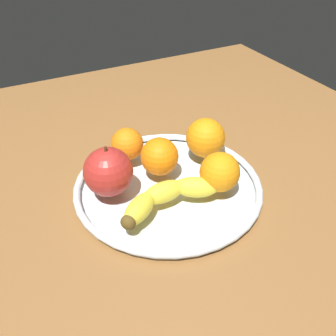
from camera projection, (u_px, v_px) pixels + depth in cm
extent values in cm
cube|color=brown|center=(168.00, 198.00, 67.14)|extent=(114.75, 114.75, 4.00)
cylinder|color=silver|center=(168.00, 189.00, 65.77)|extent=(31.24, 31.24, 0.60)
torus|color=silver|center=(168.00, 185.00, 65.23)|extent=(32.54, 32.54, 1.20)
ellipsoid|color=yellow|center=(195.00, 187.00, 61.08)|extent=(8.05, 6.63, 3.39)
ellipsoid|color=yellow|center=(164.00, 192.00, 60.09)|extent=(7.51, 3.77, 3.39)
ellipsoid|color=yellow|center=(140.00, 209.00, 56.98)|extent=(7.93, 7.08, 3.39)
ellipsoid|color=brown|center=(128.00, 223.00, 54.61)|extent=(3.02, 3.10, 2.37)
sphere|color=#B62B25|center=(108.00, 172.00, 60.48)|extent=(8.14, 8.14, 8.14)
cylinder|color=#593819|center=(106.00, 150.00, 57.93)|extent=(0.44, 0.44, 1.20)
sphere|color=orange|center=(158.00, 157.00, 65.10)|extent=(6.68, 6.68, 6.68)
sphere|color=orange|center=(220.00, 172.00, 61.60)|extent=(6.70, 6.70, 6.70)
sphere|color=orange|center=(127.00, 144.00, 68.95)|extent=(6.04, 6.04, 6.04)
sphere|color=orange|center=(205.00, 138.00, 69.47)|extent=(7.33, 7.33, 7.33)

